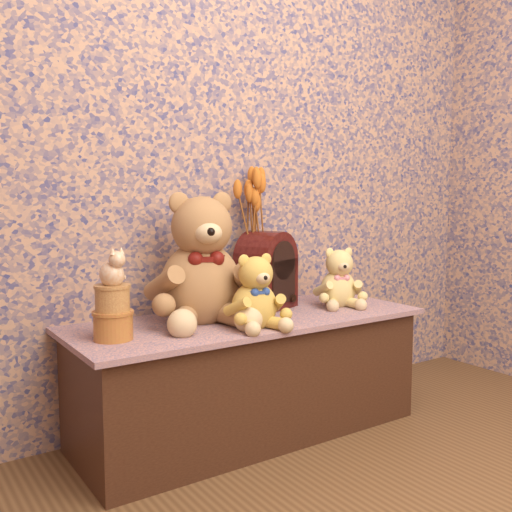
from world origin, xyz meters
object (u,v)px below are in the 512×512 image
Objects in this scene: biscuit_tin_lower at (113,326)px; teddy_medium at (254,288)px; teddy_large at (200,252)px; cathedral_radio at (266,270)px; teddy_small at (338,275)px; ceramic_vase at (253,283)px; cat_figurine at (112,266)px.

teddy_medium is at bearing -12.04° from biscuit_tin_lower.
teddy_large is 0.36m from cathedral_radio.
teddy_small is (0.51, 0.13, -0.01)m from teddy_medium.
teddy_medium reaches higher than ceramic_vase.
cathedral_radio is at bearing 12.40° from biscuit_tin_lower.
cat_figurine is at bearing 0.00° from biscuit_tin_lower.
biscuit_tin_lower is at bearing -163.06° from ceramic_vase.
teddy_large is 1.83× the size of teddy_medium.
teddy_medium is 0.53m from teddy_small.
teddy_small is 2.09× the size of cat_figurine.
cat_figurine reaches higher than ceramic_vase.
biscuit_tin_lower is 1.00× the size of cat_figurine.
teddy_large is 0.63m from teddy_small.
cathedral_radio reaches higher than cat_figurine.
teddy_medium is 0.50m from cat_figurine.
ceramic_vase is at bearing 16.94° from biscuit_tin_lower.
teddy_large is 4.05× the size of cat_figurine.
teddy_medium is 0.37m from ceramic_vase.
teddy_large is 0.25m from teddy_medium.
teddy_large reaches higher than teddy_small.
teddy_large is 1.94× the size of teddy_small.
ceramic_vase is (-0.03, 0.05, -0.06)m from cathedral_radio.
teddy_large reaches higher than cathedral_radio.
cathedral_radio is 0.08m from ceramic_vase.
biscuit_tin_lower is (-0.68, -0.21, -0.06)m from ceramic_vase.
teddy_small is 0.83× the size of cathedral_radio.
teddy_medium is 0.88× the size of cathedral_radio.
biscuit_tin_lower is at bearing 174.73° from teddy_medium.
cat_figurine is at bearing 174.73° from teddy_medium.
cat_figurine is (-0.71, -0.16, 0.08)m from cathedral_radio.
cathedral_radio reaches higher than biscuit_tin_lower.
cat_figurine is at bearing -151.06° from teddy_large.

